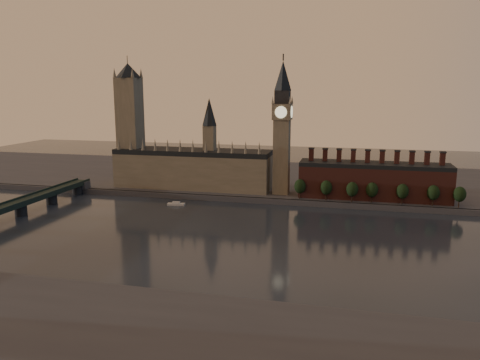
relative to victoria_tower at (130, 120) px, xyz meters
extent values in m
plane|color=black|center=(120.00, -115.00, -59.09)|extent=(900.00, 900.00, 0.00)
cube|color=#424146|center=(120.00, -25.00, -57.09)|extent=(900.00, 4.00, 4.00)
cube|color=#424146|center=(120.00, 65.00, -57.09)|extent=(900.00, 180.00, 4.00)
cube|color=#7D6E59|center=(55.00, 0.00, -41.09)|extent=(130.00, 30.00, 28.00)
cube|color=black|center=(55.00, 0.00, -25.09)|extent=(130.00, 30.00, 4.00)
cube|color=#7D6E59|center=(70.00, 0.00, -15.09)|extent=(9.00, 9.00, 24.00)
cone|color=black|center=(70.00, 0.00, 7.91)|extent=(12.00, 12.00, 22.00)
cone|color=#7D6E59|center=(-4.00, -14.00, -18.09)|extent=(2.60, 2.60, 10.00)
cone|color=#7D6E59|center=(6.73, -14.00, -18.09)|extent=(2.60, 2.60, 10.00)
cone|color=#7D6E59|center=(17.45, -14.00, -18.09)|extent=(2.60, 2.60, 10.00)
cone|color=#7D6E59|center=(28.18, -14.00, -18.09)|extent=(2.60, 2.60, 10.00)
cone|color=#7D6E59|center=(38.91, -14.00, -18.09)|extent=(2.60, 2.60, 10.00)
cone|color=#7D6E59|center=(49.64, -14.00, -18.09)|extent=(2.60, 2.60, 10.00)
cone|color=#7D6E59|center=(60.36, -14.00, -18.09)|extent=(2.60, 2.60, 10.00)
cone|color=#7D6E59|center=(71.09, -14.00, -18.09)|extent=(2.60, 2.60, 10.00)
cone|color=#7D6E59|center=(81.82, -14.00, -18.09)|extent=(2.60, 2.60, 10.00)
cone|color=#7D6E59|center=(92.55, -14.00, -18.09)|extent=(2.60, 2.60, 10.00)
cone|color=#7D6E59|center=(103.27, -14.00, -18.09)|extent=(2.60, 2.60, 10.00)
cone|color=#7D6E59|center=(114.00, -14.00, -18.09)|extent=(2.60, 2.60, 10.00)
cube|color=#7D6E59|center=(0.00, 0.00, -10.09)|extent=(18.00, 18.00, 90.00)
cone|color=black|center=(0.00, 0.00, 40.91)|extent=(24.00, 24.00, 12.00)
cylinder|color=#232326|center=(0.00, 0.00, 46.91)|extent=(0.50, 0.50, 12.00)
cone|color=#7D6E59|center=(-8.00, -8.00, 38.91)|extent=(3.00, 3.00, 8.00)
cone|color=#7D6E59|center=(8.00, -8.00, 38.91)|extent=(3.00, 3.00, 8.00)
cone|color=#7D6E59|center=(-8.00, 8.00, 38.91)|extent=(3.00, 3.00, 8.00)
cone|color=#7D6E59|center=(8.00, 8.00, 38.91)|extent=(3.00, 3.00, 8.00)
cube|color=#7D6E59|center=(130.00, -5.00, -26.09)|extent=(12.00, 12.00, 58.00)
cube|color=#7D6E59|center=(130.00, -5.00, 8.91)|extent=(14.00, 14.00, 12.00)
cube|color=#232326|center=(130.00, -5.00, 19.91)|extent=(11.00, 11.00, 10.00)
cone|color=black|center=(130.00, -5.00, 35.91)|extent=(13.00, 13.00, 22.00)
cylinder|color=#232326|center=(130.00, -5.00, 49.41)|extent=(1.00, 1.00, 5.00)
cylinder|color=beige|center=(130.00, -12.20, 8.91)|extent=(9.00, 0.50, 9.00)
cylinder|color=beige|center=(130.00, 2.20, 8.91)|extent=(9.00, 0.50, 9.00)
cylinder|color=beige|center=(122.80, -5.00, 8.91)|extent=(0.50, 9.00, 9.00)
cylinder|color=beige|center=(137.20, -5.00, 8.91)|extent=(0.50, 9.00, 9.00)
cone|color=#7D6E59|center=(123.50, -11.50, 17.91)|extent=(2.00, 2.00, 6.00)
cone|color=#7D6E59|center=(136.50, -11.50, 17.91)|extent=(2.00, 2.00, 6.00)
cone|color=#7D6E59|center=(123.50, 1.50, 17.91)|extent=(2.00, 2.00, 6.00)
cone|color=#7D6E59|center=(136.50, 1.50, 17.91)|extent=(2.00, 2.00, 6.00)
cube|color=brown|center=(200.00, -5.00, -43.09)|extent=(110.00, 25.00, 24.00)
cube|color=black|center=(200.00, -5.00, -29.59)|extent=(110.00, 25.00, 3.00)
cube|color=brown|center=(153.00, -5.00, -23.59)|extent=(3.50, 3.50, 9.00)
cube|color=#232326|center=(153.00, -5.00, -18.59)|extent=(4.20, 4.20, 1.00)
cube|color=brown|center=(163.44, -5.00, -23.59)|extent=(3.50, 3.50, 9.00)
cube|color=#232326|center=(163.44, -5.00, -18.59)|extent=(4.20, 4.20, 1.00)
cube|color=brown|center=(173.89, -5.00, -23.59)|extent=(3.50, 3.50, 9.00)
cube|color=#232326|center=(173.89, -5.00, -18.59)|extent=(4.20, 4.20, 1.00)
cube|color=brown|center=(184.33, -5.00, -23.59)|extent=(3.50, 3.50, 9.00)
cube|color=#232326|center=(184.33, -5.00, -18.59)|extent=(4.20, 4.20, 1.00)
cube|color=brown|center=(194.78, -5.00, -23.59)|extent=(3.50, 3.50, 9.00)
cube|color=#232326|center=(194.78, -5.00, -18.59)|extent=(4.20, 4.20, 1.00)
cube|color=brown|center=(205.22, -5.00, -23.59)|extent=(3.50, 3.50, 9.00)
cube|color=#232326|center=(205.22, -5.00, -18.59)|extent=(4.20, 4.20, 1.00)
cube|color=brown|center=(215.67, -5.00, -23.59)|extent=(3.50, 3.50, 9.00)
cube|color=#232326|center=(215.67, -5.00, -18.59)|extent=(4.20, 4.20, 1.00)
cube|color=brown|center=(226.11, -5.00, -23.59)|extent=(3.50, 3.50, 9.00)
cube|color=#232326|center=(226.11, -5.00, -18.59)|extent=(4.20, 4.20, 1.00)
cube|color=brown|center=(236.56, -5.00, -23.59)|extent=(3.50, 3.50, 9.00)
cube|color=#232326|center=(236.56, -5.00, -18.59)|extent=(4.20, 4.20, 1.00)
cube|color=brown|center=(247.00, -5.00, -23.59)|extent=(3.50, 3.50, 9.00)
cube|color=#232326|center=(247.00, -5.00, -18.59)|extent=(4.20, 4.20, 1.00)
cylinder|color=black|center=(146.48, -19.65, -52.09)|extent=(0.80, 0.80, 6.00)
ellipsoid|color=black|center=(146.48, -19.65, -45.59)|extent=(8.60, 8.60, 10.75)
cylinder|color=black|center=(165.91, -19.88, -52.09)|extent=(0.80, 0.80, 6.00)
ellipsoid|color=black|center=(165.91, -19.88, -45.59)|extent=(8.60, 8.60, 10.75)
cylinder|color=black|center=(184.62, -21.41, -52.09)|extent=(0.80, 0.80, 6.00)
ellipsoid|color=black|center=(184.62, -21.41, -45.59)|extent=(8.60, 8.60, 10.75)
cylinder|color=black|center=(198.58, -20.04, -52.09)|extent=(0.80, 0.80, 6.00)
ellipsoid|color=black|center=(198.58, -20.04, -45.59)|extent=(8.60, 8.60, 10.75)
cylinder|color=black|center=(219.54, -20.10, -52.09)|extent=(0.80, 0.80, 6.00)
ellipsoid|color=black|center=(219.54, -20.10, -45.59)|extent=(8.60, 8.60, 10.75)
cylinder|color=black|center=(240.26, -19.73, -52.09)|extent=(0.80, 0.80, 6.00)
ellipsoid|color=black|center=(240.26, -19.73, -45.59)|extent=(8.60, 8.60, 10.75)
cylinder|color=black|center=(257.17, -21.00, -52.09)|extent=(0.80, 0.80, 6.00)
ellipsoid|color=black|center=(257.17, -21.00, -45.59)|extent=(8.60, 8.60, 10.75)
cube|color=black|center=(-29.50, -120.00, -48.19)|extent=(1.00, 200.00, 1.30)
cube|color=#424146|center=(-35.00, -25.00, -52.09)|extent=(14.00, 8.00, 6.00)
cylinder|color=#232326|center=(-35.00, -98.00, -55.21)|extent=(8.00, 8.00, 7.75)
cylinder|color=#232326|center=(-35.00, -64.00, -55.21)|extent=(8.00, 8.00, 7.75)
cylinder|color=#232326|center=(-35.00, -30.00, -55.21)|extent=(8.00, 8.00, 7.75)
cube|color=silver|center=(57.46, -45.71, -58.34)|extent=(13.37, 5.33, 1.49)
cube|color=silver|center=(57.46, -45.71, -57.04)|extent=(5.88, 3.47, 1.11)
camera|label=1|loc=(182.66, -363.50, 26.45)|focal=35.00mm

